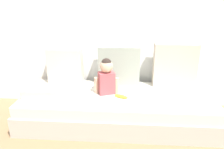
% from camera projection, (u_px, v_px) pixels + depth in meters
% --- Properties ---
extents(ground_plane, '(12.00, 12.00, 0.00)m').
position_uv_depth(ground_plane, '(117.00, 121.00, 2.72)').
color(ground_plane, '#93704C').
extents(back_wall, '(5.51, 0.10, 2.46)m').
position_uv_depth(back_wall, '(120.00, 16.00, 2.84)').
color(back_wall, white).
rests_on(back_wall, ground).
extents(couch, '(2.31, 0.88, 0.37)m').
position_uv_depth(couch, '(117.00, 108.00, 2.66)').
color(couch, beige).
rests_on(couch, ground).
extents(throw_pillow_left, '(0.46, 0.16, 0.47)m').
position_uv_depth(throw_pillow_left, '(65.00, 66.00, 2.89)').
color(throw_pillow_left, beige).
rests_on(throw_pillow_left, couch).
extents(throw_pillow_center, '(0.54, 0.16, 0.51)m').
position_uv_depth(throw_pillow_center, '(119.00, 66.00, 2.83)').
color(throw_pillow_center, '#99A393').
rests_on(throw_pillow_center, couch).
extents(throw_pillow_right, '(0.54, 0.16, 0.56)m').
position_uv_depth(throw_pillow_right, '(175.00, 65.00, 2.78)').
color(throw_pillow_right, '#C1B29E').
rests_on(throw_pillow_right, couch).
extents(toddler, '(0.30, 0.18, 0.44)m').
position_uv_depth(toddler, '(106.00, 76.00, 2.55)').
color(toddler, '#B24C51').
rests_on(toddler, couch).
extents(banana, '(0.17, 0.11, 0.04)m').
position_uv_depth(banana, '(121.00, 96.00, 2.49)').
color(banana, yellow).
rests_on(banana, couch).
extents(folded_blanket, '(0.40, 0.28, 0.11)m').
position_uv_depth(folded_blanket, '(43.00, 92.00, 2.53)').
color(folded_blanket, beige).
rests_on(folded_blanket, couch).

